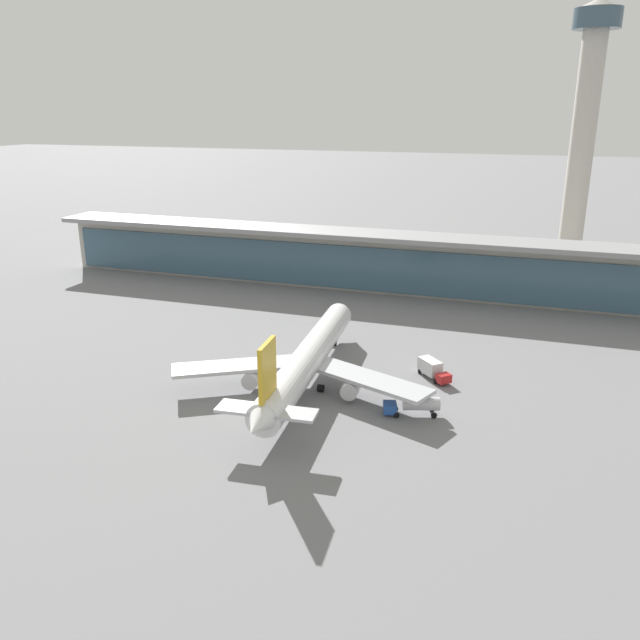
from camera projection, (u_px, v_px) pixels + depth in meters
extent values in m
plane|color=slate|center=(294.00, 383.00, 110.98)|extent=(1200.00, 1200.00, 0.00)
cylinder|color=white|center=(308.00, 358.00, 109.25)|extent=(9.03, 48.51, 5.09)
cone|color=white|center=(341.00, 312.00, 133.35)|extent=(5.35, 4.97, 4.99)
cone|color=white|center=(258.00, 424.00, 85.22)|extent=(5.02, 5.95, 4.58)
cube|color=black|center=(338.00, 312.00, 130.39)|extent=(3.98, 2.41, 0.61)
cube|color=#B7BABF|center=(239.00, 366.00, 107.97)|extent=(21.73, 16.03, 0.61)
cube|color=#B7BABF|center=(368.00, 379.00, 102.93)|extent=(22.48, 13.20, 0.61)
cylinder|color=silver|center=(253.00, 378.00, 107.44)|extent=(3.10, 3.90, 2.81)
cylinder|color=silver|center=(351.00, 388.00, 103.61)|extent=(3.10, 3.90, 2.81)
cube|color=gold|center=(267.00, 370.00, 87.41)|extent=(1.12, 6.17, 7.90)
cube|color=#B7BABF|center=(266.00, 411.00, 88.40)|extent=(14.31, 5.00, 0.44)
cylinder|color=black|center=(289.00, 385.00, 108.79)|extent=(1.15, 1.31, 1.23)
cylinder|color=black|center=(321.00, 388.00, 107.50)|extent=(1.15, 1.31, 1.23)
cylinder|color=black|center=(334.00, 343.00, 128.35)|extent=(1.15, 1.31, 1.23)
cube|color=#B21E1E|center=(444.00, 378.00, 109.98)|extent=(2.91, 2.89, 1.50)
cube|color=black|center=(446.00, 378.00, 109.20)|extent=(1.57, 1.52, 0.70)
cube|color=silver|center=(430.00, 366.00, 113.30)|extent=(4.85, 4.91, 2.50)
cylinder|color=black|center=(446.00, 379.00, 111.33)|extent=(0.83, 0.84, 0.90)
cylinder|color=black|center=(435.00, 382.00, 110.47)|extent=(0.83, 0.84, 0.90)
cylinder|color=black|center=(430.00, 370.00, 115.45)|extent=(0.83, 0.84, 0.90)
cylinder|color=black|center=(420.00, 372.00, 114.60)|extent=(0.83, 0.84, 0.90)
cube|color=#234C9E|center=(390.00, 407.00, 99.24)|extent=(2.62, 2.89, 1.50)
cylinder|color=silver|center=(421.00, 404.00, 98.90)|extent=(5.97, 3.67, 2.10)
cylinder|color=black|center=(397.00, 415.00, 98.40)|extent=(0.94, 0.53, 0.90)
cylinder|color=black|center=(395.00, 409.00, 100.50)|extent=(0.94, 0.53, 0.90)
cylinder|color=black|center=(434.00, 416.00, 98.27)|extent=(0.94, 0.53, 0.90)
cylinder|color=black|center=(432.00, 409.00, 100.36)|extent=(0.94, 0.53, 0.90)
cube|color=#B21E1E|center=(266.00, 402.00, 101.70)|extent=(3.11, 2.96, 0.90)
cube|color=black|center=(267.00, 398.00, 101.21)|extent=(0.99, 0.99, 0.70)
cylinder|color=black|center=(259.00, 403.00, 102.29)|extent=(0.87, 0.80, 0.90)
cylinder|color=black|center=(267.00, 401.00, 102.99)|extent=(0.87, 0.80, 0.90)
cylinder|color=black|center=(265.00, 408.00, 100.70)|extent=(0.87, 0.80, 0.90)
cylinder|color=black|center=(273.00, 406.00, 101.40)|extent=(0.87, 0.80, 0.90)
cube|color=#B2ADA3|center=(381.00, 263.00, 165.70)|extent=(180.00, 8.00, 14.00)
cube|color=#3D5B70|center=(377.00, 270.00, 162.05)|extent=(176.40, 0.50, 11.20)
cube|color=gray|center=(380.00, 236.00, 161.51)|extent=(183.60, 12.80, 1.20)
cylinder|color=#B2ADA3|center=(580.00, 158.00, 175.11)|extent=(6.40, 6.40, 64.27)
cylinder|color=#384C5B|center=(598.00, 19.00, 164.23)|extent=(12.00, 12.00, 5.00)
cone|color=#B2ADA3|center=(600.00, 3.00, 163.07)|extent=(10.20, 10.20, 2.40)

